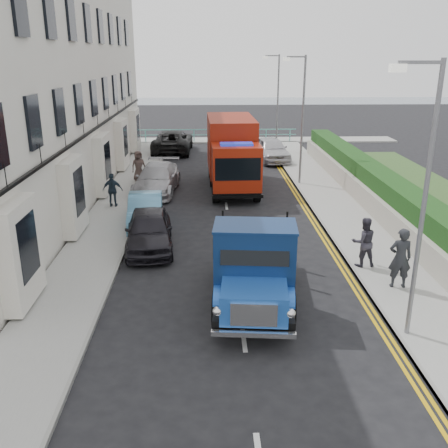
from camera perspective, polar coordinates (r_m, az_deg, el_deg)
ground at (r=15.12m, az=1.73°, el=-9.03°), size 120.00×120.00×0.00m
pavement_west at (r=23.79m, az=-12.25°, el=1.34°), size 2.40×38.00×0.12m
pavement_east at (r=24.21m, az=13.01°, el=1.58°), size 2.60×38.00×0.12m
promenade at (r=42.91m, az=-0.71°, el=9.55°), size 30.00×2.50×0.12m
sea_plane at (r=73.66m, az=-1.25°, el=13.46°), size 120.00×120.00×0.00m
terrace_west at (r=27.68m, az=-21.03°, el=17.95°), size 6.31×30.20×14.25m
garden_east at (r=24.54m, az=17.47°, el=3.47°), size 1.45×28.00×1.75m
seafront_railing at (r=42.03m, az=-0.69°, el=10.07°), size 13.00×0.08×1.11m
lamp_near at (r=12.78m, az=21.58°, el=3.60°), size 1.23×0.18×7.00m
lamp_mid at (r=27.96m, az=8.75°, el=12.41°), size 1.23×0.18×7.00m
lamp_far at (r=37.79m, az=5.99°, el=14.18°), size 1.23×0.18×7.00m
bedford_lorry at (r=14.19m, az=3.47°, el=-5.51°), size 2.70×5.78×2.65m
red_lorry at (r=27.39m, az=0.90°, el=8.25°), size 2.62×7.23×3.75m
parked_car_front at (r=19.14m, az=-8.56°, el=-0.66°), size 2.13×4.45×1.47m
parked_car_mid at (r=21.79m, az=-8.96°, el=1.59°), size 1.75×4.17×1.34m
parked_car_rear at (r=26.89m, az=-7.67°, el=5.15°), size 2.46×5.26×1.49m
seafront_car_left at (r=38.04m, az=-5.88°, el=9.39°), size 2.92×6.00×1.64m
seafront_car_right at (r=34.84m, az=5.42°, el=8.50°), size 2.49×4.92×1.61m
pedestrian_east_near at (r=16.38m, az=19.49°, el=-3.68°), size 0.74×0.51×1.94m
pedestrian_east_far at (r=17.66m, az=15.67°, el=-1.98°), size 0.89×0.71×1.74m
pedestrian_west_near at (r=24.31m, az=-12.61°, el=3.81°), size 0.95×0.41×1.61m
pedestrian_west_far at (r=28.97m, az=-9.73°, el=6.54°), size 1.01×0.89×1.74m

